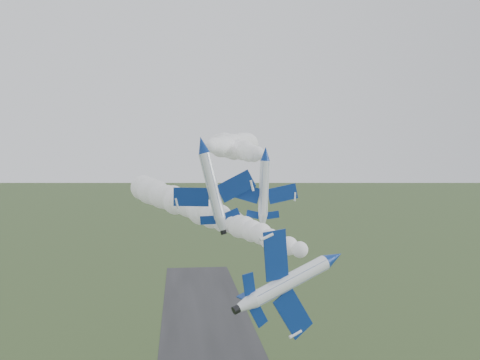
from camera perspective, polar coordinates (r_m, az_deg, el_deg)
name	(u,v)px	position (r m, az deg, el deg)	size (l,w,h in m)	color
jet_lead	(334,258)	(54.40, 10.01, -8.19)	(6.42, 12.54, 10.18)	white
smoke_trail_jet_lead	(195,208)	(87.95, -4.84, -3.03)	(5.39, 70.66, 5.39)	silver
jet_pair_left	(202,145)	(73.44, -4.07, 3.78)	(11.40, 13.69, 4.11)	white
smoke_trail_jet_pair_left	(233,145)	(105.28, -0.75, 3.74)	(5.53, 57.72, 5.53)	silver
jet_pair_right	(266,154)	(73.70, 2.74, 2.83)	(9.48, 11.38, 2.82)	white
smoke_trail_jet_pair_right	(234,148)	(107.56, -0.65, 3.42)	(5.83, 64.18, 5.83)	silver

